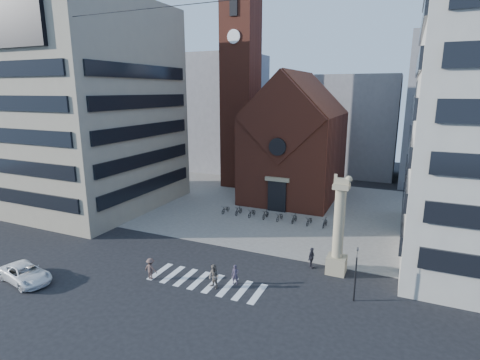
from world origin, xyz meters
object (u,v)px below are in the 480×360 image
Objects in this scene: pedestrian_1 at (214,277)px; scooter_0 at (226,209)px; pedestrian_0 at (235,275)px; white_car at (25,274)px; lion_column at (338,235)px; traffic_light at (356,273)px; pedestrian_2 at (311,258)px.

pedestrian_1 reaches higher than scooter_0.
pedestrian_0 is 0.83× the size of pedestrian_1.
pedestrian_1 is (-1.25, -1.28, 0.17)m from pedestrian_0.
white_car is 23.65m from scooter_0.
lion_column is 4.64× the size of scooter_0.
traffic_light is 2.26× the size of pedestrian_2.
pedestrian_0 is (-9.14, -1.30, -1.47)m from traffic_light.
pedestrian_0 is at bearing -56.61° from white_car.
pedestrian_0 is (-7.15, -5.30, -2.63)m from lion_column.
pedestrian_1 is 1.06× the size of scooter_0.
lion_column is 19.20m from scooter_0.
lion_column is 4.55× the size of pedestrian_2.
lion_column is 10.96m from pedestrian_1.
white_car is 15.58m from pedestrian_1.
traffic_light is at bearing 33.94° from pedestrian_1.
scooter_0 is (-8.60, 15.88, -0.28)m from pedestrian_0.
traffic_light is 2.17× the size of pedestrian_1.
pedestrian_1 is at bearing 147.19° from pedestrian_2.
scooter_0 is at bearing 133.18° from pedestrian_1.
pedestrian_2 is (-2.19, 0.00, -2.50)m from lion_column.
pedestrian_0 is at bearing -171.93° from traffic_light.
traffic_light reaches higher than white_car.
pedestrian_2 reaches higher than white_car.
white_car is at bearing -139.98° from pedestrian_1.
traffic_light reaches higher than scooter_0.
pedestrian_2 reaches higher than scooter_0.
scooter_0 is (-13.57, 10.59, -0.41)m from pedestrian_2.
pedestrian_0 is 0.86× the size of pedestrian_2.
lion_column is at bearing -79.42° from pedestrian_2.
lion_column is 4.62m from traffic_light.
lion_column is at bearing 58.05° from pedestrian_1.
pedestrian_2 is at bearing -33.13° from scooter_0.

